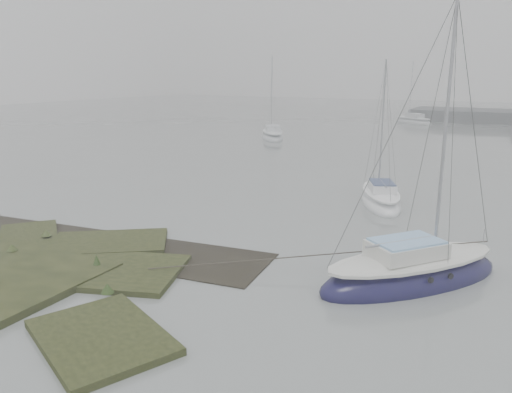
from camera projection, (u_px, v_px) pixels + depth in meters
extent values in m
plane|color=slate|center=(388.00, 154.00, 37.98)|extent=(160.00, 160.00, 0.00)
ellipsoid|color=#121035|center=(411.00, 279.00, 14.71)|extent=(5.48, 6.02, 1.49)
ellipsoid|color=silver|center=(413.00, 260.00, 14.56)|extent=(4.66, 5.15, 0.42)
cube|color=silver|center=(406.00, 249.00, 14.37)|extent=(2.36, 2.46, 0.44)
cube|color=#87B2DC|center=(407.00, 241.00, 14.31)|extent=(2.18, 2.27, 0.07)
cylinder|color=#939399|center=(446.00, 127.00, 13.94)|extent=(0.10, 0.10, 7.02)
cylinder|color=#939399|center=(402.00, 242.00, 14.25)|extent=(1.63, 1.94, 0.08)
ellipsoid|color=white|center=(380.00, 202.00, 23.51)|extent=(3.52, 5.29, 1.23)
ellipsoid|color=white|center=(381.00, 192.00, 23.39)|extent=(2.96, 4.56, 0.35)
cube|color=white|center=(382.00, 186.00, 23.11)|extent=(1.68, 2.02, 0.36)
cube|color=navy|center=(382.00, 182.00, 23.06)|extent=(1.56, 1.86, 0.06)
cylinder|color=#939399|center=(382.00, 123.00, 23.26)|extent=(0.08, 0.08, 5.77)
cylinder|color=#939399|center=(383.00, 183.00, 22.92)|extent=(0.86, 1.88, 0.06)
ellipsoid|color=#ACB2B6|center=(272.00, 138.00, 46.54)|extent=(4.63, 5.86, 1.39)
ellipsoid|color=white|center=(272.00, 132.00, 46.40)|extent=(3.92, 5.03, 0.39)
cube|color=white|center=(273.00, 128.00, 46.08)|extent=(2.08, 2.32, 0.41)
cube|color=#B0B3BC|center=(273.00, 126.00, 46.03)|extent=(1.92, 2.13, 0.07)
cylinder|color=#939399|center=(272.00, 92.00, 46.25)|extent=(0.09, 0.09, 6.54)
cylinder|color=#939399|center=(273.00, 126.00, 45.87)|extent=(1.27, 1.98, 0.07)
ellipsoid|color=#A5ABAF|center=(413.00, 123.00, 60.43)|extent=(5.64, 4.76, 1.36)
ellipsoid|color=silver|center=(413.00, 118.00, 60.29)|extent=(4.84, 4.04, 0.38)
cube|color=silver|center=(415.00, 116.00, 60.01)|extent=(2.26, 2.10, 0.40)
cube|color=#B3B7BF|center=(415.00, 114.00, 59.95)|extent=(2.09, 1.94, 0.06)
cylinder|color=#939399|center=(411.00, 89.00, 60.08)|extent=(0.09, 0.09, 6.41)
cylinder|color=#939399|center=(416.00, 114.00, 59.81)|extent=(1.87, 1.36, 0.07)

